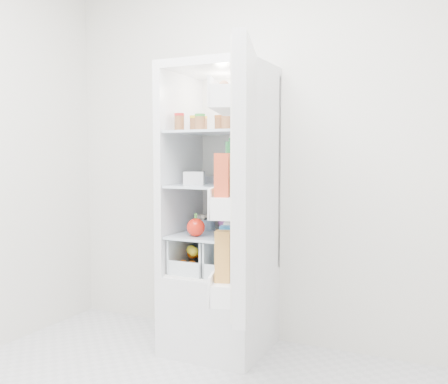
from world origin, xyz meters
The scene contains 20 objects.
room_walls centered at (0.00, 0.00, 1.59)m, with size 3.02×3.02×2.61m.
refrigerator centered at (-0.20, 1.25, 0.67)m, with size 0.60×0.60×1.80m.
shelf_low centered at (-0.20, 1.19, 0.74)m, with size 0.49×0.53×0.01m, color silver.
shelf_mid centered at (-0.20, 1.19, 1.05)m, with size 0.49×0.53×0.01m, color silver.
shelf_top centered at (-0.20, 1.19, 1.38)m, with size 0.49×0.53×0.01m, color silver.
crisper_left centered at (-0.32, 1.19, 0.61)m, with size 0.23×0.46×0.22m, color silver, non-canonical shape.
crisper_right centered at (-0.08, 1.19, 0.61)m, with size 0.23×0.46×0.22m, color silver, non-canonical shape.
condiment_jars centered at (-0.21, 1.13, 1.43)m, with size 0.46×0.34×0.08m.
squeeze_bottle centered at (-0.01, 1.18, 1.49)m, with size 0.06×0.06×0.20m, color white.
tub_white centered at (-0.34, 1.13, 1.10)m, with size 0.12×0.12×0.08m, color silver.
tin_red centered at (-0.01, 1.12, 1.09)m, with size 0.09×0.09×0.06m, color red.
foil_tray centered at (-0.30, 1.37, 1.08)m, with size 0.16×0.12×0.04m, color silver.
tub_green centered at (-0.05, 1.32, 1.10)m, with size 0.11×0.16×0.09m, color #42914C.
red_cabbage centered at (-0.12, 1.21, 0.84)m, with size 0.18×0.18×0.18m, color #521F5C.
bell_pepper centered at (-0.27, 1.03, 0.80)m, with size 0.11×0.11×0.11m, color red.
mushroom_bowl centered at (-0.36, 1.30, 0.78)m, with size 0.15×0.15×0.07m, color #99C2E4.
salad_bag centered at (-0.02, 0.97, 0.80)m, with size 0.11×0.11×0.11m, color #B4D7A1.
citrus_pile centered at (-0.32, 1.17, 0.58)m, with size 0.20×0.31×0.16m.
veg_pile centered at (-0.07, 1.18, 0.56)m, with size 0.16×0.30×0.10m.
fridge_door centered at (0.19, 0.62, 1.09)m, with size 0.33×0.59×1.30m.
Camera 1 is at (1.17, -1.61, 1.24)m, focal length 40.00 mm.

